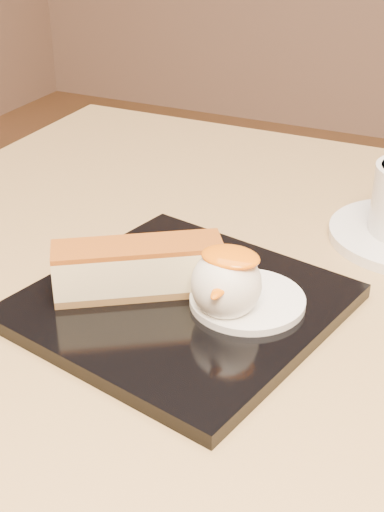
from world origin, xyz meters
The scene contains 7 objects.
table centered at (0.00, 0.00, 0.56)m, with size 0.80×0.80×0.72m.
dessert_plate centered at (-0.04, -0.04, 0.73)m, with size 0.22×0.22×0.01m, color black.
cheesecake centered at (-0.07, -0.04, 0.75)m, with size 0.13×0.10×0.04m.
cream_smear centered at (0.01, -0.02, 0.73)m, with size 0.09×0.09×0.01m, color white.
ice_cream_scoop centered at (0.00, -0.04, 0.76)m, with size 0.05×0.05×0.05m, color white.
mango_sauce centered at (0.01, -0.04, 0.78)m, with size 0.04×0.03×0.01m, color orange.
mint_sprig centered at (-0.02, 0.00, 0.74)m, with size 0.03×0.02×0.00m.
Camera 1 is at (0.17, -0.46, 1.03)m, focal length 50.00 mm.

